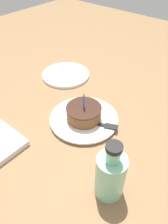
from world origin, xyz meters
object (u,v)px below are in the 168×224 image
object	(u,v)px
bottle	(110,175)
side_plate	(66,75)
cake_slice	(84,113)
fork	(96,124)
plate	(84,119)

from	to	relation	value
bottle	side_plate	bearing A→B (deg)	54.55
cake_slice	side_plate	bearing A→B (deg)	55.27
cake_slice	fork	distance (m)	0.06
cake_slice	bottle	xyz separation A→B (m)	(-0.16, -0.22, 0.03)
cake_slice	fork	bearing A→B (deg)	-88.31
plate	side_plate	distance (m)	0.31
fork	side_plate	xyz separation A→B (m)	(0.18, 0.31, -0.01)
plate	side_plate	size ratio (longest dim) A/B	1.13
fork	bottle	bearing A→B (deg)	-134.01
cake_slice	fork	size ratio (longest dim) A/B	0.72
fork	cake_slice	bearing A→B (deg)	91.69
plate	bottle	bearing A→B (deg)	-126.64
plate	bottle	size ratio (longest dim) A/B	1.34
plate	cake_slice	bearing A→B (deg)	-149.31
fork	bottle	distance (m)	0.24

